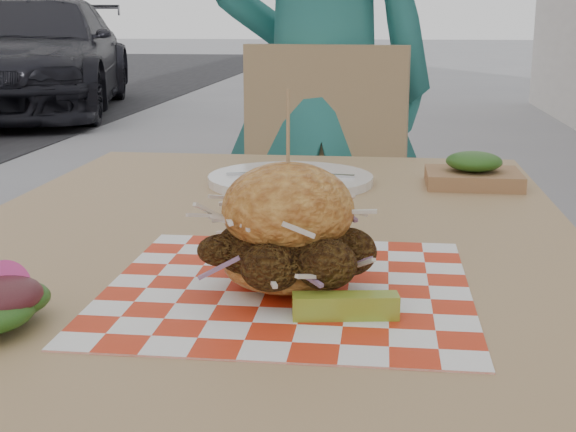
{
  "coord_description": "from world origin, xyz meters",
  "views": [
    {
      "loc": [
        0.21,
        -1.24,
        1.01
      ],
      "look_at": [
        0.12,
        -0.49,
        0.82
      ],
      "focal_mm": 50.0,
      "sensor_mm": 36.0,
      "label": 1
    }
  ],
  "objects_px": {
    "diner": "(321,86)",
    "patio_chair": "(326,209)",
    "sandwich": "(288,234)",
    "patio_table": "(261,294)",
    "car_dark": "(36,55)"
  },
  "relations": [
    {
      "from": "patio_chair",
      "to": "sandwich",
      "type": "bearing_deg",
      "value": -79.84
    },
    {
      "from": "patio_table",
      "to": "sandwich",
      "type": "xyz_separation_m",
      "value": [
        0.06,
        -0.2,
        0.14
      ]
    },
    {
      "from": "patio_chair",
      "to": "car_dark",
      "type": "bearing_deg",
      "value": 126.97
    },
    {
      "from": "patio_chair",
      "to": "sandwich",
      "type": "relative_size",
      "value": 4.83
    },
    {
      "from": "diner",
      "to": "patio_chair",
      "type": "xyz_separation_m",
      "value": [
        0.03,
        -0.21,
        -0.29
      ]
    },
    {
      "from": "patio_table",
      "to": "patio_chair",
      "type": "height_order",
      "value": "patio_chair"
    },
    {
      "from": "sandwich",
      "to": "patio_chair",
      "type": "bearing_deg",
      "value": 92.15
    },
    {
      "from": "sandwich",
      "to": "patio_table",
      "type": "bearing_deg",
      "value": 106.12
    },
    {
      "from": "car_dark",
      "to": "sandwich",
      "type": "height_order",
      "value": "car_dark"
    },
    {
      "from": "sandwich",
      "to": "diner",
      "type": "bearing_deg",
      "value": 93.21
    },
    {
      "from": "diner",
      "to": "patio_table",
      "type": "distance_m",
      "value": 1.2
    },
    {
      "from": "diner",
      "to": "patio_chair",
      "type": "bearing_deg",
      "value": 96.2
    },
    {
      "from": "car_dark",
      "to": "diner",
      "type": "bearing_deg",
      "value": -73.44
    },
    {
      "from": "car_dark",
      "to": "patio_chair",
      "type": "height_order",
      "value": "car_dark"
    },
    {
      "from": "patio_chair",
      "to": "sandwich",
      "type": "xyz_separation_m",
      "value": [
        0.04,
        -1.18,
        0.25
      ]
    }
  ]
}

